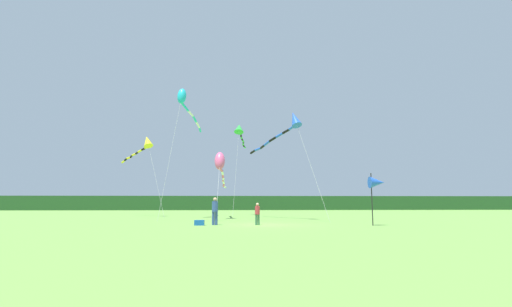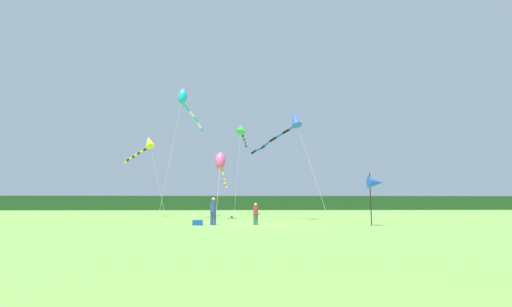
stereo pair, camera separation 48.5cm
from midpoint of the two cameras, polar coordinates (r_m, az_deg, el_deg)
The scene contains 11 objects.
ground_plane at distance 23.03m, azimuth 1.34°, elevation -10.91°, with size 120.00×120.00×0.00m, color #6B9E42.
distant_treeline at distance 67.95m, azimuth -1.37°, elevation -7.62°, with size 108.00×2.26×2.53m, color #234C23.
person_adult at distance 22.91m, azimuth -5.98°, elevation -8.57°, with size 0.36×0.36×1.66m.
person_child at distance 22.75m, azimuth 0.57°, elevation -9.09°, with size 0.29×0.29×1.33m.
cooler_box at distance 22.74m, azimuth -8.35°, elevation -10.48°, with size 0.59×0.39×0.31m, color #1959B2.
banner_flag_pole at distance 23.25m, azimuth 18.48°, elevation -4.29°, with size 0.90×0.70×3.10m.
kite_rainbow at distance 31.93m, azimuth -4.99°, elevation -1.64°, with size 0.95×10.01×5.78m.
kite_green at distance 41.52m, azimuth -1.93°, elevation 3.57°, with size 1.58×8.61×10.18m.
kite_cyan at distance 34.51m, azimuth -10.39°, elevation 7.77°, with size 2.27×10.10×11.54m.
kite_blue at distance 30.68m, azimuth 5.55°, elevation 4.47°, with size 5.07×9.81×8.82m.
kite_yellow at distance 38.49m, azimuth -16.11°, elevation 1.38°, with size 6.00×6.92×8.06m.
Camera 2 is at (-1.38, -22.94, 1.35)m, focal length 26.00 mm.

